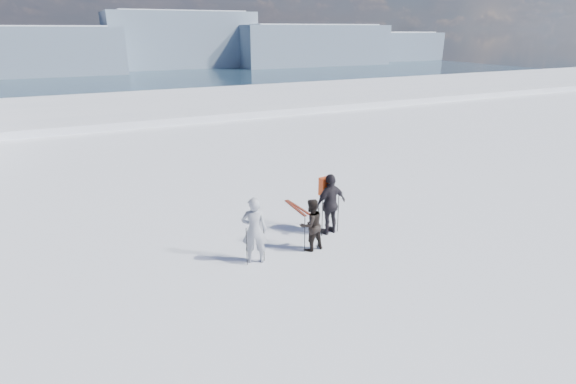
% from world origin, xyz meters
% --- Properties ---
extents(lake_basin, '(820.00, 820.00, 71.62)m').
position_xyz_m(lake_basin, '(0.00, 30.00, -6.50)').
color(lake_basin, white).
rests_on(lake_basin, ground).
extents(far_mountain_range, '(770.00, 110.00, 53.00)m').
position_xyz_m(far_mountain_range, '(29.60, 454.78, -7.19)').
color(far_mountain_range, slate).
rests_on(far_mountain_range, ground).
extents(skier_grey, '(0.83, 0.69, 1.94)m').
position_xyz_m(skier_grey, '(-4.00, 1.92, 0.97)').
color(skier_grey, '#9EA1AC').
rests_on(skier_grey, ground).
extents(skier_dark, '(0.85, 0.70, 1.59)m').
position_xyz_m(skier_dark, '(-2.23, 1.90, 0.80)').
color(skier_dark, black).
rests_on(skier_dark, ground).
extents(skier_pack, '(1.23, 0.67, 1.99)m').
position_xyz_m(skier_pack, '(-1.12, 2.66, 0.99)').
color(skier_pack, black).
rests_on(skier_pack, ground).
extents(backpack, '(0.46, 0.31, 0.57)m').
position_xyz_m(backpack, '(-1.16, 2.90, 2.27)').
color(backpack, '#EF4916').
rests_on(backpack, skier_pack).
extents(ski_poles, '(3.45, 0.82, 1.33)m').
position_xyz_m(ski_poles, '(-2.42, 2.11, 0.62)').
color(ski_poles, black).
rests_on(ski_poles, ground).
extents(skis_loose, '(0.31, 1.70, 0.03)m').
position_xyz_m(skis_loose, '(-1.12, 5.01, 0.01)').
color(skis_loose, black).
rests_on(skis_loose, ground).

